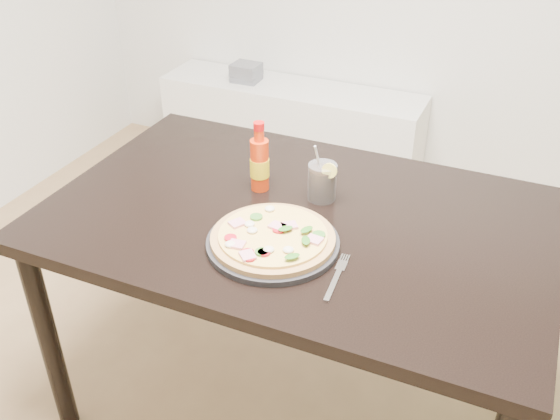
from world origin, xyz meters
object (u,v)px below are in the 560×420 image
at_px(dining_table, 297,238).
at_px(plate, 273,243).
at_px(pizza, 272,237).
at_px(fork, 337,275).
at_px(hot_sauce_bottle, 260,163).
at_px(cola_cup, 322,182).
at_px(media_console, 291,130).

xyz_separation_m(dining_table, plate, (0.00, -0.17, 0.09)).
height_order(dining_table, pizza, pizza).
height_order(plate, fork, plate).
xyz_separation_m(pizza, fork, (0.20, -0.05, -0.02)).
height_order(plate, pizza, pizza).
bearing_deg(hot_sauce_bottle, cola_cup, 6.59).
bearing_deg(fork, media_console, 111.66).
bearing_deg(pizza, dining_table, 90.30).
relative_size(cola_cup, media_console, 0.12).
relative_size(cola_cup, fork, 0.92).
distance_m(pizza, fork, 0.20).
distance_m(plate, hot_sauce_bottle, 0.31).
distance_m(plate, media_console, 1.84).
xyz_separation_m(fork, media_console, (-0.84, 1.70, -0.50)).
height_order(pizza, fork, pizza).
bearing_deg(pizza, hot_sauce_bottle, 121.55).
bearing_deg(dining_table, plate, -89.52).
distance_m(dining_table, hot_sauce_bottle, 0.24).
bearing_deg(cola_cup, media_console, 116.18).
height_order(dining_table, cola_cup, cola_cup).
bearing_deg(cola_cup, hot_sauce_bottle, -173.41).
bearing_deg(cola_cup, plate, -96.64).
relative_size(hot_sauce_bottle, cola_cup, 1.23).
bearing_deg(dining_table, fork, -48.59).
distance_m(cola_cup, fork, 0.37).
bearing_deg(media_console, hot_sauce_bottle, -70.71).
xyz_separation_m(plate, cola_cup, (0.03, 0.27, 0.04)).
bearing_deg(hot_sauce_bottle, dining_table, -28.09).
height_order(pizza, cola_cup, cola_cup).
distance_m(hot_sauce_bottle, cola_cup, 0.19).
bearing_deg(plate, dining_table, 90.48).
bearing_deg(fork, dining_table, 126.82).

